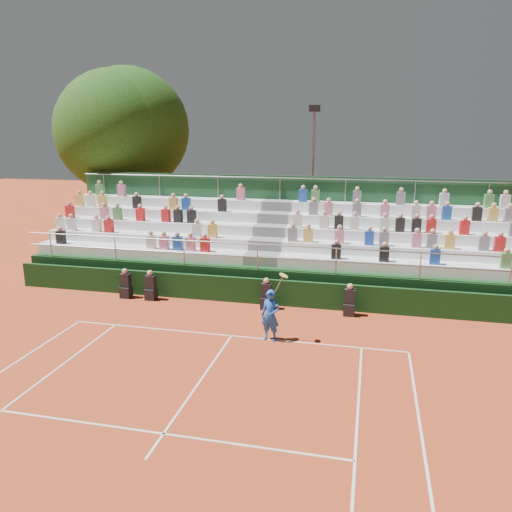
% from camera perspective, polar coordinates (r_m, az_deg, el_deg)
% --- Properties ---
extents(ground, '(90.00, 90.00, 0.00)m').
position_cam_1_polar(ground, '(16.29, -2.80, -9.11)').
color(ground, '#B4411E').
rests_on(ground, ground).
extents(courtside_wall, '(20.00, 0.15, 1.00)m').
position_cam_1_polar(courtside_wall, '(19.01, -0.20, -4.02)').
color(courtside_wall, black).
rests_on(courtside_wall, ground).
extents(line_officials, '(9.10, 0.40, 1.19)m').
position_cam_1_polar(line_officials, '(18.92, -4.21, -4.22)').
color(line_officials, black).
rests_on(line_officials, ground).
extents(grandstand, '(20.00, 5.20, 4.40)m').
position_cam_1_polar(grandstand, '(21.89, 1.77, -0.00)').
color(grandstand, black).
rests_on(grandstand, ground).
extents(tennis_player, '(0.86, 0.49, 2.22)m').
position_cam_1_polar(tennis_player, '(15.68, 1.67, -6.79)').
color(tennis_player, blue).
rests_on(tennis_player, ground).
extents(tree_west, '(6.72, 6.72, 9.72)m').
position_cam_1_polar(tree_west, '(29.40, -15.61, 13.50)').
color(tree_west, '#3D2616').
rests_on(tree_west, ground).
extents(tree_east, '(6.79, 6.79, 9.88)m').
position_cam_1_polar(tree_east, '(29.77, -14.37, 13.82)').
color(tree_east, '#3D2616').
rests_on(tree_east, ground).
extents(floodlight_mast, '(0.60, 0.25, 7.77)m').
position_cam_1_polar(floodlight_mast, '(28.41, 6.54, 10.28)').
color(floodlight_mast, gray).
rests_on(floodlight_mast, ground).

